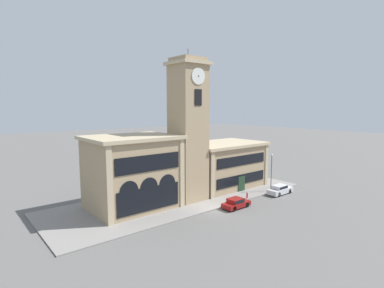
{
  "coord_description": "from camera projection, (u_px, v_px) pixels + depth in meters",
  "views": [
    {
      "loc": [
        -26.83,
        -27.69,
        13.6
      ],
      "look_at": [
        -1.06,
        3.59,
        8.59
      ],
      "focal_mm": 28.0,
      "sensor_mm": 36.0,
      "label": 1
    }
  ],
  "objects": [
    {
      "name": "town_hall_left_wing",
      "position": [
        132.0,
        172.0,
        40.19
      ],
      "size": [
        11.7,
        9.3,
        9.84
      ],
      "color": "tan",
      "rests_on": "ground_plane"
    },
    {
      "name": "sidewalk_kerb",
      "position": [
        183.0,
        197.0,
        45.23
      ],
      "size": [
        40.03,
        14.18,
        0.15
      ],
      "color": "gray",
      "rests_on": "ground_plane"
    },
    {
      "name": "clock_tower",
      "position": [
        188.0,
        130.0,
        42.96
      ],
      "size": [
        5.04,
        5.04,
        21.66
      ],
      "color": "tan",
      "rests_on": "ground_plane"
    },
    {
      "name": "town_hall_right_wing",
      "position": [
        223.0,
        165.0,
        51.19
      ],
      "size": [
        14.24,
        9.3,
        7.6
      ],
      "color": "tan",
      "rests_on": "ground_plane"
    },
    {
      "name": "parked_car_mid",
      "position": [
        280.0,
        189.0,
        46.92
      ],
      "size": [
        4.73,
        1.74,
        1.49
      ],
      "rotation": [
        0.0,
        0.0,
        0.01
      ],
      "color": "silver",
      "rests_on": "ground_plane"
    },
    {
      "name": "ground_plane",
      "position": [
        215.0,
        210.0,
        39.81
      ],
      "size": [
        300.0,
        300.0,
        0.0
      ],
      "primitive_type": "plane",
      "color": "#605E5B"
    },
    {
      "name": "fire_hydrant",
      "position": [
        247.0,
        195.0,
        44.41
      ],
      "size": [
        0.22,
        0.22,
        0.87
      ],
      "color": "red",
      "rests_on": "sidewalk_kerb"
    },
    {
      "name": "street_lamp",
      "position": [
        271.0,
        167.0,
        47.8
      ],
      "size": [
        0.36,
        0.36,
        6.04
      ],
      "color": "#4C4C51",
      "rests_on": "sidewalk_kerb"
    },
    {
      "name": "parked_car_near",
      "position": [
        236.0,
        203.0,
        40.49
      ],
      "size": [
        4.12,
        1.82,
        1.37
      ],
      "rotation": [
        0.0,
        0.0,
        0.01
      ],
      "color": "maroon",
      "rests_on": "ground_plane"
    }
  ]
}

